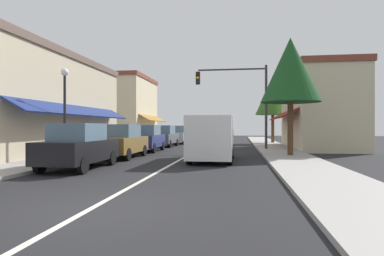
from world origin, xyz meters
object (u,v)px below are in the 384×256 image
at_px(parked_car_nearest_left, 79,146).
at_px(tree_right_near, 290,70).
at_px(parked_car_far_left, 164,136).
at_px(van_in_lane, 212,137).
at_px(parked_car_third_left, 147,138).
at_px(parked_car_second_left, 122,141).
at_px(traffic_signal_mast_arm, 242,93).
at_px(street_lamp_left_near, 65,98).
at_px(parked_car_distant_left, 178,135).
at_px(tree_right_far, 273,96).

relative_size(parked_car_nearest_left, tree_right_near, 0.64).
distance_m(parked_car_far_left, van_in_lane, 11.76).
bearing_deg(parked_car_third_left, parked_car_far_left, 89.13).
relative_size(parked_car_second_left, tree_right_near, 0.64).
height_order(parked_car_far_left, tree_right_near, tree_right_near).
xyz_separation_m(parked_car_second_left, tree_right_near, (8.85, 1.72, 3.81)).
bearing_deg(parked_car_second_left, van_in_lane, -7.71).
distance_m(parked_car_nearest_left, traffic_signal_mast_arm, 13.57).
distance_m(parked_car_far_left, street_lamp_left_near, 12.58).
bearing_deg(parked_car_distant_left, van_in_lane, -73.89).
bearing_deg(van_in_lane, traffic_signal_mast_arm, 79.27).
xyz_separation_m(street_lamp_left_near, tree_right_near, (10.78, 3.94, 1.71)).
bearing_deg(tree_right_near, parked_car_second_left, -169.01).
relative_size(parked_car_second_left, street_lamp_left_near, 0.94).
bearing_deg(street_lamp_left_near, parked_car_nearest_left, -50.52).
relative_size(parked_car_far_left, tree_right_far, 0.62).
xyz_separation_m(parked_car_third_left, parked_car_distant_left, (0.16, 10.45, 0.00)).
xyz_separation_m(parked_car_nearest_left, parked_car_far_left, (-0.03, 14.57, 0.00)).
bearing_deg(tree_right_far, tree_right_near, -92.14).
xyz_separation_m(parked_car_nearest_left, tree_right_far, (9.44, 21.18, 3.84)).
xyz_separation_m(van_in_lane, tree_right_near, (4.01, 2.37, 3.54)).
bearing_deg(parked_car_second_left, parked_car_nearest_left, -90.58).
height_order(van_in_lane, traffic_signal_mast_arm, traffic_signal_mast_arm).
bearing_deg(parked_car_distant_left, traffic_signal_mast_arm, -53.16).
xyz_separation_m(parked_car_third_left, van_in_lane, (4.84, -5.33, 0.27)).
xyz_separation_m(parked_car_second_left, tree_right_far, (9.40, 16.65, 3.84)).
distance_m(parked_car_third_left, street_lamp_left_near, 7.47).
xyz_separation_m(van_in_lane, traffic_signal_mast_arm, (1.48, 7.68, 2.94)).
bearing_deg(traffic_signal_mast_arm, parked_car_third_left, -159.57).
bearing_deg(parked_car_distant_left, parked_car_nearest_left, -90.98).
height_order(parked_car_far_left, street_lamp_left_near, street_lamp_left_near).
relative_size(parked_car_nearest_left, street_lamp_left_near, 0.94).
height_order(parked_car_far_left, van_in_lane, van_in_lane).
bearing_deg(parked_car_far_left, parked_car_third_left, -88.69).
relative_size(parked_car_second_left, parked_car_third_left, 0.99).
xyz_separation_m(traffic_signal_mast_arm, tree_right_far, (3.09, 9.62, 0.63)).
bearing_deg(street_lamp_left_near, parked_car_far_left, 81.34).
bearing_deg(traffic_signal_mast_arm, street_lamp_left_near, -131.71).
distance_m(parked_car_nearest_left, tree_right_far, 23.50).
relative_size(parked_car_far_left, traffic_signal_mast_arm, 0.69).
distance_m(parked_car_far_left, traffic_signal_mast_arm, 7.75).
xyz_separation_m(parked_car_third_left, parked_car_far_left, (-0.06, 5.36, 0.00)).
bearing_deg(tree_right_near, parked_car_third_left, 161.51).
bearing_deg(tree_right_near, tree_right_far, 87.86).
bearing_deg(street_lamp_left_near, parked_car_third_left, 74.37).
bearing_deg(parked_car_far_left, tree_right_far, 35.55).
xyz_separation_m(parked_car_third_left, street_lamp_left_near, (-1.93, -6.90, 2.10)).
xyz_separation_m(parked_car_second_left, parked_car_distant_left, (0.16, 15.13, 0.00)).
distance_m(parked_car_far_left, tree_right_far, 12.17).
xyz_separation_m(parked_car_distant_left, street_lamp_left_near, (-2.09, -17.35, 2.10)).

